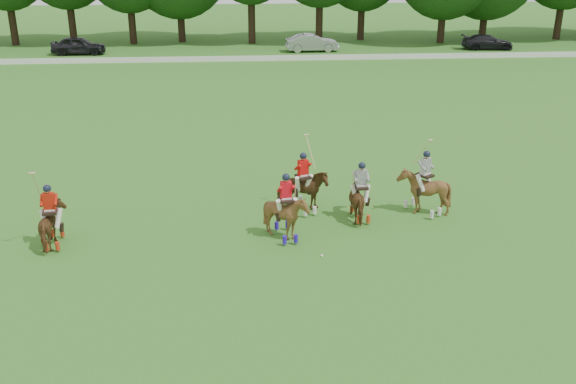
{
  "coord_description": "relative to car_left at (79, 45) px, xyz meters",
  "views": [
    {
      "loc": [
        -1.4,
        -16.32,
        9.51
      ],
      "look_at": [
        0.17,
        4.2,
        1.4
      ],
      "focal_mm": 40.0,
      "sensor_mm": 36.0,
      "label": 1
    }
  ],
  "objects": [
    {
      "name": "polo_ball",
      "position": [
        16.63,
        -40.53,
        -0.75
      ],
      "size": [
        0.09,
        0.09,
        0.09
      ],
      "primitive_type": "sphere",
      "color": "white",
      "rests_on": "ground"
    },
    {
      "name": "car_right",
      "position": [
        37.21,
        0.0,
        -0.12
      ],
      "size": [
        4.77,
        2.23,
        1.35
      ],
      "primitive_type": "imported",
      "rotation": [
        0.0,
        0.0,
        1.5
      ],
      "color": "black",
      "rests_on": "ground"
    },
    {
      "name": "polo_red_a",
      "position": [
        7.85,
        -39.02,
        -0.02
      ],
      "size": [
        1.08,
        1.76,
        2.7
      ],
      "color": "#492C13",
      "rests_on": "ground"
    },
    {
      "name": "boundary_rail",
      "position": [
        15.54,
        -4.5,
        -0.57
      ],
      "size": [
        120.0,
        0.1,
        0.44
      ],
      "primitive_type": "cube",
      "color": "white",
      "rests_on": "ground"
    },
    {
      "name": "polo_stripe_a",
      "position": [
        18.38,
        -37.64,
        -0.01
      ],
      "size": [
        1.09,
        1.77,
        2.18
      ],
      "color": "#492C13",
      "rests_on": "ground"
    },
    {
      "name": "car_mid",
      "position": [
        20.83,
        0.0,
        -0.01
      ],
      "size": [
        4.83,
        1.88,
        1.57
      ],
      "primitive_type": "imported",
      "rotation": [
        0.0,
        0.0,
        1.62
      ],
      "color": "#9B9BA0",
      "rests_on": "ground"
    },
    {
      "name": "car_left",
      "position": [
        0.0,
        0.0,
        0.0
      ],
      "size": [
        4.64,
        1.87,
        1.58
      ],
      "primitive_type": "imported",
      "rotation": [
        0.0,
        0.0,
        1.57
      ],
      "color": "black",
      "rests_on": "ground"
    },
    {
      "name": "polo_red_b",
      "position": [
        16.38,
        -36.75,
        0.03
      ],
      "size": [
        1.97,
        1.84,
        2.84
      ],
      "color": "#492C13",
      "rests_on": "ground"
    },
    {
      "name": "ground",
      "position": [
        15.54,
        -42.5,
        -0.79
      ],
      "size": [
        180.0,
        180.0,
        0.0
      ],
      "primitive_type": "plane",
      "color": "#30651D",
      "rests_on": "ground"
    },
    {
      "name": "polo_stripe_b",
      "position": [
        20.81,
        -37.27,
        0.1
      ],
      "size": [
        2.04,
        2.09,
        2.97
      ],
      "color": "#492C13",
      "rests_on": "ground"
    },
    {
      "name": "polo_red_c",
      "position": [
        15.58,
        -39.02,
        0.05
      ],
      "size": [
        1.53,
        1.67,
        2.33
      ],
      "color": "#492C13",
      "rests_on": "ground"
    }
  ]
}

